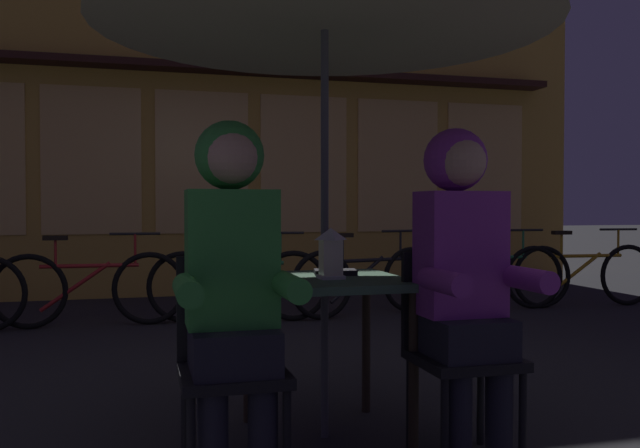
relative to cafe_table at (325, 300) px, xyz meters
The scene contains 14 objects.
ground_plane 0.64m from the cafe_table, ahead, with size 60.00×60.00×0.00m, color #232326.
cafe_table is the anchor object (origin of this frame).
lantern 0.23m from the cafe_table, 74.46° to the right, with size 0.11×0.11×0.23m.
chair_left 0.62m from the cafe_table, 142.45° to the right, with size 0.40×0.40×0.87m.
chair_right 0.62m from the cafe_table, 37.55° to the right, with size 0.40×0.40×0.87m.
person_left_hooded 0.67m from the cafe_table, 138.43° to the right, with size 0.45×0.56×1.40m.
person_right_hooded 0.67m from the cafe_table, 41.57° to the right, with size 0.45×0.56×1.40m.
shopfront_building 5.93m from the cafe_table, 91.17° to the left, with size 10.00×0.93×6.20m.
bicycle_second 3.49m from the cafe_table, 111.35° to the left, with size 1.68×0.11×0.84m.
bicycle_third 3.17m from the cafe_table, 89.22° to the left, with size 1.66×0.34×0.84m.
bicycle_fourth 3.44m from the cafe_table, 67.46° to the left, with size 1.65×0.43×0.84m.
bicycle_fifth 4.14m from the cafe_table, 50.35° to the left, with size 1.68×0.16×0.84m.
bicycle_furthest 4.88m from the cafe_table, 39.67° to the left, with size 1.68×0.16×0.84m.
book 0.18m from the cafe_table, 53.73° to the left, with size 0.20×0.14×0.02m, color black.
Camera 1 is at (-0.81, -2.91, 1.06)m, focal length 36.94 mm.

